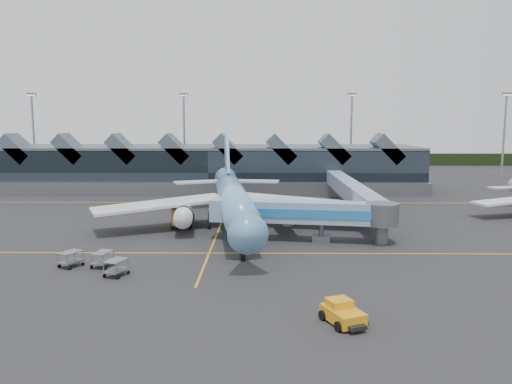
{
  "coord_description": "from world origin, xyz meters",
  "views": [
    {
      "loc": [
        5.98,
        -63.18,
        14.8
      ],
      "look_at": [
        5.16,
        6.58,
        5.0
      ],
      "focal_mm": 35.0,
      "sensor_mm": 36.0,
      "label": 1
    }
  ],
  "objects_px": {
    "main_airliner": "(233,198)",
    "jet_bridge": "(313,213)",
    "pushback_tug": "(343,313)",
    "fuel_truck": "(183,211)"
  },
  "relations": [
    {
      "from": "main_airliner",
      "to": "jet_bridge",
      "type": "distance_m",
      "value": 13.21
    },
    {
      "from": "jet_bridge",
      "to": "pushback_tug",
      "type": "xyz_separation_m",
      "value": [
        -0.41,
        -25.6,
        -2.79
      ]
    },
    {
      "from": "main_airliner",
      "to": "jet_bridge",
      "type": "xyz_separation_m",
      "value": [
        10.45,
        -8.04,
        -0.71
      ]
    },
    {
      "from": "main_airliner",
      "to": "fuel_truck",
      "type": "xyz_separation_m",
      "value": [
        -7.49,
        2.73,
        -2.42
      ]
    },
    {
      "from": "fuel_truck",
      "to": "pushback_tug",
      "type": "xyz_separation_m",
      "value": [
        17.54,
        -36.38,
        -1.09
      ]
    },
    {
      "from": "jet_bridge",
      "to": "pushback_tug",
      "type": "height_order",
      "value": "jet_bridge"
    },
    {
      "from": "jet_bridge",
      "to": "main_airliner",
      "type": "bearing_deg",
      "value": 150.61
    },
    {
      "from": "jet_bridge",
      "to": "pushback_tug",
      "type": "bearing_deg",
      "value": -82.73
    },
    {
      "from": "fuel_truck",
      "to": "pushback_tug",
      "type": "distance_m",
      "value": 40.4
    },
    {
      "from": "fuel_truck",
      "to": "pushback_tug",
      "type": "height_order",
      "value": "fuel_truck"
    }
  ]
}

